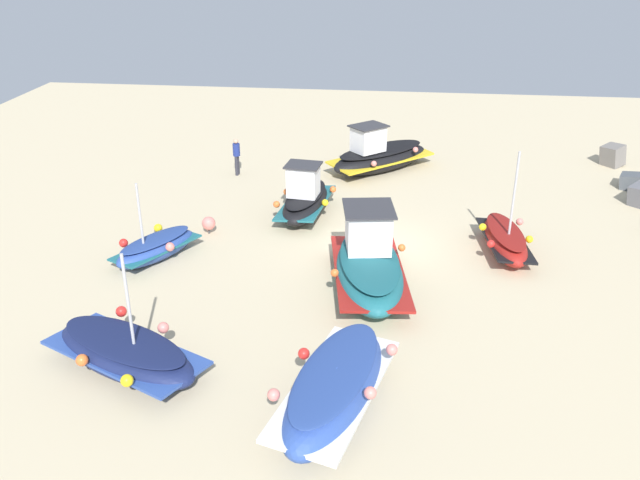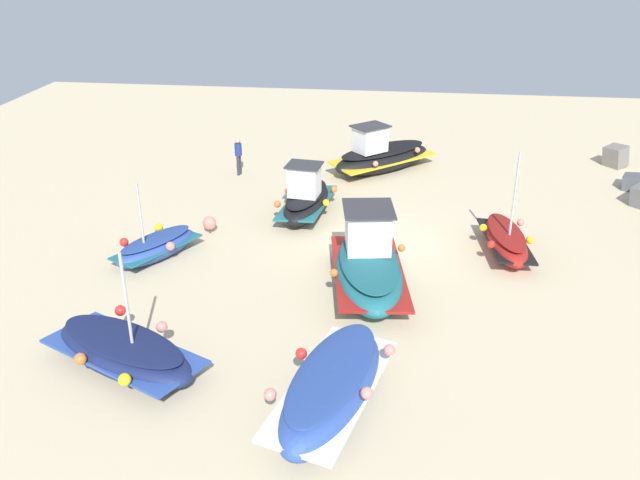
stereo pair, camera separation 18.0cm
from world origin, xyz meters
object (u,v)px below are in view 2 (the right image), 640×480
object	(u,v)px
fishing_boat_3	(381,156)
mooring_buoy_0	(209,223)
person_walking	(238,154)
fishing_boat_0	(124,351)
fishing_boat_6	(506,240)
fishing_boat_4	(332,388)
fishing_boat_1	(369,264)
fishing_boat_2	(306,199)
fishing_boat_5	(156,247)

from	to	relation	value
fishing_boat_3	mooring_buoy_0	distance (m)	9.79
person_walking	fishing_boat_0	bearing A→B (deg)	-77.34
fishing_boat_6	person_walking	world-z (taller)	fishing_boat_6
fishing_boat_4	person_walking	size ratio (longest dim) A/B	3.02
fishing_boat_6	fishing_boat_1	bearing A→B (deg)	116.92
fishing_boat_1	fishing_boat_2	distance (m)	6.07
fishing_boat_3	person_walking	size ratio (longest dim) A/B	3.02
fishing_boat_0	fishing_boat_1	distance (m)	7.82
fishing_boat_0	fishing_boat_3	distance (m)	17.18
fishing_boat_3	fishing_boat_2	bearing A→B (deg)	22.28
fishing_boat_3	mooring_buoy_0	world-z (taller)	fishing_boat_3
fishing_boat_4	person_walking	bearing A→B (deg)	35.65
fishing_boat_0	mooring_buoy_0	world-z (taller)	fishing_boat_0
fishing_boat_0	fishing_boat_1	world-z (taller)	fishing_boat_0
fishing_boat_4	mooring_buoy_0	world-z (taller)	fishing_boat_4
fishing_boat_0	fishing_boat_1	xyz separation A→B (m)	(-5.08, 5.94, 0.29)
person_walking	mooring_buoy_0	distance (m)	6.45
fishing_boat_4	fishing_boat_2	bearing A→B (deg)	26.13
fishing_boat_2	fishing_boat_5	bearing A→B (deg)	-39.58
fishing_boat_2	fishing_boat_6	size ratio (longest dim) A/B	1.07
fishing_boat_1	fishing_boat_5	distance (m)	7.39
fishing_boat_5	fishing_boat_6	size ratio (longest dim) A/B	0.89
fishing_boat_1	fishing_boat_5	world-z (taller)	fishing_boat_5
fishing_boat_5	fishing_boat_6	bearing A→B (deg)	-51.35
fishing_boat_3	fishing_boat_6	xyz separation A→B (m)	(8.09, 4.66, -0.23)
fishing_boat_2	fishing_boat_6	distance (m)	7.71
fishing_boat_4	person_walking	world-z (taller)	person_walking
fishing_boat_4	fishing_boat_5	xyz separation A→B (m)	(-7.21, -6.84, -0.25)
fishing_boat_5	fishing_boat_0	bearing A→B (deg)	-138.05
fishing_boat_2	mooring_buoy_0	xyz separation A→B (m)	(2.08, -3.31, -0.29)
fishing_boat_4	fishing_boat_6	size ratio (longest dim) A/B	1.33
fishing_boat_4	fishing_boat_5	world-z (taller)	fishing_boat_5
fishing_boat_5	fishing_boat_6	world-z (taller)	fishing_boat_6
fishing_boat_0	person_walking	xyz separation A→B (m)	(-14.82, -0.55, 0.47)
fishing_boat_4	mooring_buoy_0	size ratio (longest dim) A/B	7.80
fishing_boat_0	fishing_boat_6	bearing A→B (deg)	-116.70
fishing_boat_5	person_walking	bearing A→B (deg)	24.24
fishing_boat_3	fishing_boat_5	xyz separation A→B (m)	(9.98, -7.20, -0.29)
fishing_boat_1	fishing_boat_2	xyz separation A→B (m)	(-5.41, -2.76, -0.10)
fishing_boat_5	mooring_buoy_0	distance (m)	2.55
fishing_boat_4	person_walking	xyz separation A→B (m)	(-15.85, -6.03, 0.29)
fishing_boat_0	fishing_boat_5	bearing A→B (deg)	-51.87
person_walking	fishing_boat_3	bearing A→B (deg)	22.37
fishing_boat_0	fishing_boat_2	xyz separation A→B (m)	(-10.49, 3.18, 0.19)
fishing_boat_0	fishing_boat_4	xyz separation A→B (m)	(1.03, 5.48, 0.18)
fishing_boat_3	person_walking	distance (m)	6.53
fishing_boat_0	fishing_boat_1	size ratio (longest dim) A/B	0.89
fishing_boat_1	mooring_buoy_0	size ratio (longest dim) A/B	8.23
fishing_boat_1	person_walking	bearing A→B (deg)	24.98
fishing_boat_3	fishing_boat_4	size ratio (longest dim) A/B	1.00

